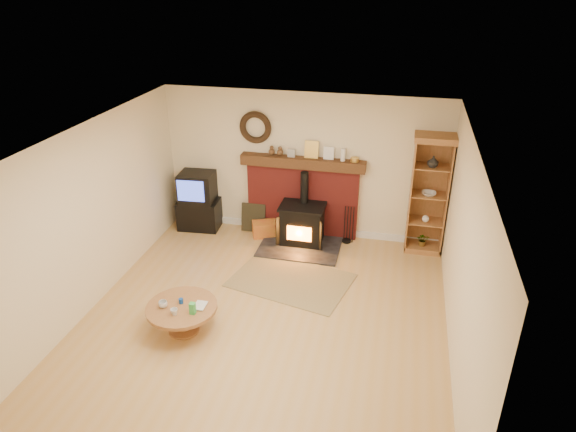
% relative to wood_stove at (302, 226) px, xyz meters
% --- Properties ---
extents(ground, '(5.50, 5.50, 0.00)m').
position_rel_wood_stove_xyz_m(ground, '(-0.08, -2.27, -0.35)').
color(ground, tan).
rests_on(ground, ground).
extents(room_shell, '(5.02, 5.52, 2.61)m').
position_rel_wood_stove_xyz_m(room_shell, '(-0.10, -2.18, 1.36)').
color(room_shell, beige).
rests_on(room_shell, ground).
extents(chimney_breast, '(2.20, 0.22, 1.78)m').
position_rel_wood_stove_xyz_m(chimney_breast, '(-0.08, 0.40, 0.45)').
color(chimney_breast, maroon).
rests_on(chimney_breast, ground).
extents(wood_stove, '(1.40, 1.00, 1.29)m').
position_rel_wood_stove_xyz_m(wood_stove, '(0.00, 0.00, 0.00)').
color(wood_stove, black).
rests_on(wood_stove, ground).
extents(area_rug, '(2.02, 1.61, 0.01)m').
position_rel_wood_stove_xyz_m(area_rug, '(0.08, -1.23, -0.35)').
color(area_rug, brown).
rests_on(area_rug, ground).
extents(tv_unit, '(0.78, 0.58, 1.10)m').
position_rel_wood_stove_xyz_m(tv_unit, '(-2.01, 0.19, 0.17)').
color(tv_unit, black).
rests_on(tv_unit, ground).
extents(curio_cabinet, '(0.66, 0.48, 2.07)m').
position_rel_wood_stove_xyz_m(curio_cabinet, '(2.09, 0.28, 0.68)').
color(curio_cabinet, brown).
rests_on(curio_cabinet, ground).
extents(firelog_box, '(0.52, 0.43, 0.28)m').
position_rel_wood_stove_xyz_m(firelog_box, '(-0.71, 0.13, -0.22)').
color(firelog_box, gold).
rests_on(firelog_box, ground).
extents(leaning_painting, '(0.45, 0.12, 0.54)m').
position_rel_wood_stove_xyz_m(leaning_painting, '(-0.97, 0.28, -0.08)').
color(leaning_painting, black).
rests_on(leaning_painting, ground).
extents(fire_tools, '(0.19, 0.16, 0.70)m').
position_rel_wood_stove_xyz_m(fire_tools, '(0.79, 0.23, -0.20)').
color(fire_tools, black).
rests_on(fire_tools, ground).
extents(coffee_table, '(0.95, 0.95, 0.56)m').
position_rel_wood_stove_xyz_m(coffee_table, '(-1.07, -2.76, -0.03)').
color(coffee_table, brown).
rests_on(coffee_table, ground).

